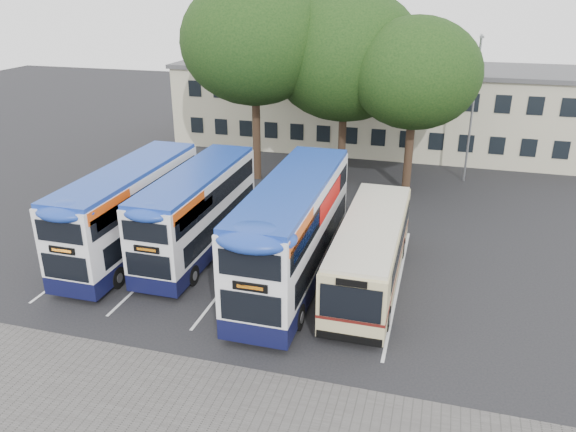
# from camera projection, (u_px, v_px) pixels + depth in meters

# --- Properties ---
(ground) EXTENTS (120.00, 120.00, 0.00)m
(ground) POSITION_uv_depth(u_px,v_px,m) (293.00, 339.00, 20.07)
(ground) COLOR black
(ground) RESTS_ON ground
(paving_strip) EXTENTS (40.00, 6.00, 0.01)m
(paving_strip) POSITION_uv_depth(u_px,v_px,m) (180.00, 426.00, 16.13)
(paving_strip) COLOR #595654
(paving_strip) RESTS_ON ground
(bay_lines) EXTENTS (14.12, 11.00, 0.01)m
(bay_lines) POSITION_uv_depth(u_px,v_px,m) (242.00, 264.00, 25.46)
(bay_lines) COLOR silver
(bay_lines) RESTS_ON ground
(depot_building) EXTENTS (32.40, 8.40, 6.20)m
(depot_building) POSITION_uv_depth(u_px,v_px,m) (386.00, 106.00, 42.88)
(depot_building) COLOR beige
(depot_building) RESTS_ON ground
(lamp_post) EXTENTS (0.25, 1.05, 9.06)m
(lamp_post) POSITION_uv_depth(u_px,v_px,m) (473.00, 102.00, 34.39)
(lamp_post) COLOR gray
(lamp_post) RESTS_ON ground
(tree_left) EXTENTS (8.91, 8.91, 12.41)m
(tree_left) POSITION_uv_depth(u_px,v_px,m) (255.00, 41.00, 33.58)
(tree_left) COLOR black
(tree_left) RESTS_ON ground
(tree_mid) EXTENTS (9.46, 9.46, 11.78)m
(tree_mid) POSITION_uv_depth(u_px,v_px,m) (345.00, 55.00, 34.38)
(tree_mid) COLOR black
(tree_mid) RESTS_ON ground
(tree_right) EXTENTS (7.44, 7.44, 10.28)m
(tree_right) POSITION_uv_depth(u_px,v_px,m) (415.00, 74.00, 31.73)
(tree_right) COLOR black
(tree_right) RESTS_ON ground
(bus_dd_left) EXTENTS (2.40, 9.89, 4.12)m
(bus_dd_left) POSITION_uv_depth(u_px,v_px,m) (130.00, 207.00, 25.82)
(bus_dd_left) COLOR #0E1034
(bus_dd_left) RESTS_ON ground
(bus_dd_mid) EXTENTS (2.30, 9.51, 3.96)m
(bus_dd_mid) POSITION_uv_depth(u_px,v_px,m) (198.00, 208.00, 25.94)
(bus_dd_mid) COLOR #0E1034
(bus_dd_mid) RESTS_ON ground
(bus_dd_right) EXTENTS (2.60, 10.71, 4.46)m
(bus_dd_right) POSITION_uv_depth(u_px,v_px,m) (293.00, 227.00, 23.20)
(bus_dd_right) COLOR #0E1034
(bus_dd_right) RESTS_ON ground
(bus_single) EXTENTS (2.46, 9.65, 2.88)m
(bus_single) POSITION_uv_depth(u_px,v_px,m) (371.00, 248.00, 23.27)
(bus_single) COLOR #CFC08A
(bus_single) RESTS_ON ground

